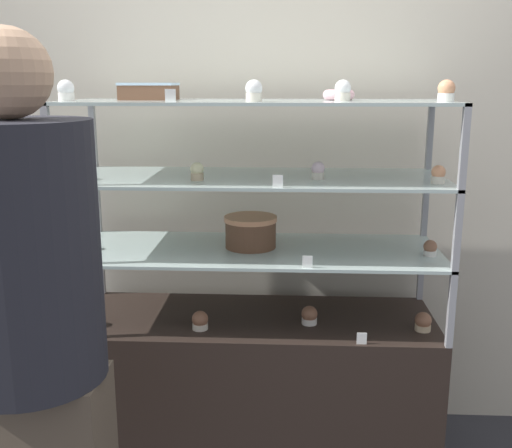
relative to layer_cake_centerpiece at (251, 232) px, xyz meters
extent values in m
cube|color=beige|center=(0.02, 0.38, 0.31)|extent=(8.00, 0.05, 2.60)
cube|color=black|center=(0.02, -0.02, -0.67)|extent=(1.44, 0.52, 0.64)
cube|color=#99999E|center=(-0.69, 0.22, -0.21)|extent=(0.02, 0.02, 0.29)
cube|color=#99999E|center=(0.73, 0.22, -0.21)|extent=(0.02, 0.02, 0.29)
cube|color=#99999E|center=(-0.69, -0.27, -0.21)|extent=(0.02, 0.02, 0.29)
cube|color=#99999E|center=(0.73, -0.27, -0.21)|extent=(0.02, 0.02, 0.29)
cube|color=#B2C6C1|center=(0.02, -0.02, -0.07)|extent=(1.44, 0.52, 0.01)
cube|color=#99999E|center=(-0.69, 0.22, 0.08)|extent=(0.02, 0.02, 0.29)
cube|color=#99999E|center=(0.73, 0.22, 0.08)|extent=(0.02, 0.02, 0.29)
cube|color=#99999E|center=(-0.69, -0.27, 0.08)|extent=(0.02, 0.02, 0.29)
cube|color=#99999E|center=(0.73, -0.27, 0.08)|extent=(0.02, 0.02, 0.29)
cube|color=#B2C6C1|center=(0.02, -0.02, 0.22)|extent=(1.44, 0.52, 0.01)
cube|color=#99999E|center=(-0.69, 0.22, 0.37)|extent=(0.02, 0.02, 0.29)
cube|color=#99999E|center=(0.73, 0.22, 0.37)|extent=(0.02, 0.02, 0.29)
cube|color=#99999E|center=(-0.69, -0.27, 0.37)|extent=(0.02, 0.02, 0.29)
cube|color=#99999E|center=(0.73, -0.27, 0.37)|extent=(0.02, 0.02, 0.29)
cube|color=#B2C6C1|center=(0.02, -0.02, 0.51)|extent=(1.44, 0.52, 0.01)
cylinder|color=brown|center=(0.00, 0.00, -0.01)|extent=(0.20, 0.20, 0.11)
cylinder|color=#E5996B|center=(0.00, 0.00, 0.05)|extent=(0.21, 0.21, 0.02)
cube|color=brown|center=(-0.39, 0.04, 0.54)|extent=(0.21, 0.17, 0.05)
cube|color=silver|center=(-0.39, 0.04, 0.57)|extent=(0.21, 0.18, 0.01)
cylinder|color=beige|center=(-0.63, -0.15, -0.34)|extent=(0.06, 0.06, 0.02)
sphere|color=silver|center=(-0.63, -0.15, -0.31)|extent=(0.06, 0.06, 0.06)
cylinder|color=beige|center=(-0.19, -0.16, -0.34)|extent=(0.06, 0.06, 0.02)
sphere|color=#8C5B42|center=(-0.19, -0.16, -0.31)|extent=(0.06, 0.06, 0.06)
cylinder|color=white|center=(0.24, -0.08, -0.34)|extent=(0.06, 0.06, 0.02)
sphere|color=#8C5B42|center=(0.24, -0.08, -0.31)|extent=(0.06, 0.06, 0.06)
cylinder|color=#CCB28C|center=(0.67, -0.13, -0.34)|extent=(0.06, 0.06, 0.02)
sphere|color=#8C5B42|center=(0.67, -0.13, -0.31)|extent=(0.06, 0.06, 0.06)
cube|color=white|center=(0.42, -0.26, -0.33)|extent=(0.04, 0.00, 0.04)
cylinder|color=beige|center=(-0.65, -0.07, -0.05)|extent=(0.05, 0.05, 0.02)
sphere|color=#F4EAB2|center=(-0.65, -0.07, -0.03)|extent=(0.05, 0.05, 0.05)
cylinder|color=white|center=(0.69, -0.09, -0.05)|extent=(0.05, 0.05, 0.02)
sphere|color=#8C5B42|center=(0.69, -0.09, -0.03)|extent=(0.05, 0.05, 0.05)
cube|color=white|center=(0.22, -0.26, -0.04)|extent=(0.04, 0.00, 0.04)
cylinder|color=beige|center=(-0.63, -0.13, 0.24)|extent=(0.05, 0.05, 0.03)
sphere|color=white|center=(-0.63, -0.13, 0.27)|extent=(0.05, 0.05, 0.05)
cylinder|color=#CCB28C|center=(-0.19, -0.12, 0.24)|extent=(0.05, 0.05, 0.03)
sphere|color=#F4EAB2|center=(-0.19, -0.12, 0.27)|extent=(0.05, 0.05, 0.05)
cylinder|color=beige|center=(0.26, -0.08, 0.24)|extent=(0.05, 0.05, 0.03)
sphere|color=silver|center=(0.26, -0.08, 0.27)|extent=(0.05, 0.05, 0.05)
cylinder|color=beige|center=(0.68, -0.15, 0.24)|extent=(0.05, 0.05, 0.03)
sphere|color=#E5996B|center=(0.68, -0.15, 0.27)|extent=(0.05, 0.05, 0.05)
cube|color=white|center=(0.11, -0.26, 0.25)|extent=(0.04, 0.00, 0.04)
cylinder|color=white|center=(-0.65, -0.16, 0.53)|extent=(0.06, 0.06, 0.03)
sphere|color=white|center=(-0.65, -0.16, 0.56)|extent=(0.06, 0.06, 0.06)
cylinder|color=beige|center=(0.02, -0.17, 0.53)|extent=(0.06, 0.06, 0.03)
sphere|color=white|center=(0.02, -0.17, 0.56)|extent=(0.06, 0.06, 0.06)
cylinder|color=beige|center=(0.34, -0.07, 0.53)|extent=(0.06, 0.06, 0.03)
sphere|color=white|center=(0.34, -0.07, 0.56)|extent=(0.06, 0.06, 0.06)
cylinder|color=white|center=(0.69, -0.16, 0.53)|extent=(0.06, 0.06, 0.03)
sphere|color=#E5996B|center=(0.69, -0.16, 0.56)|extent=(0.06, 0.06, 0.06)
cube|color=white|center=(-0.25, -0.26, 0.54)|extent=(0.04, 0.00, 0.04)
torus|color=#EFB2BC|center=(0.34, 0.05, 0.53)|extent=(0.12, 0.12, 0.04)
cylinder|color=#26262D|center=(-0.54, -0.85, 0.14)|extent=(0.40, 0.40, 0.69)
sphere|color=tan|center=(-0.54, -0.85, 0.60)|extent=(0.22, 0.22, 0.22)
camera|label=1|loc=(0.14, -2.31, 0.58)|focal=42.00mm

